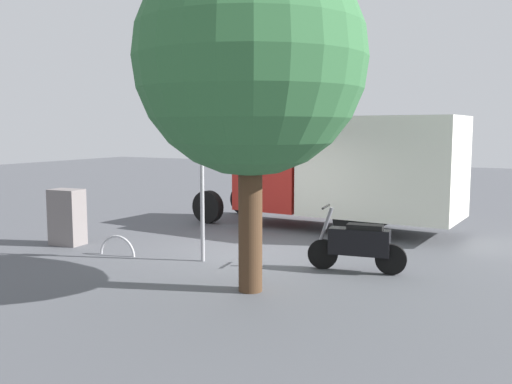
# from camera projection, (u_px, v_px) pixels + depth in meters

# --- Properties ---
(ground_plane) EXTENTS (60.00, 60.00, 0.00)m
(ground_plane) POSITION_uv_depth(u_px,v_px,m) (250.00, 253.00, 11.81)
(ground_plane) COLOR #4D4F55
(box_truck_near) EXTENTS (7.10, 2.58, 2.91)m
(box_truck_near) POSITION_uv_depth(u_px,v_px,m) (347.00, 168.00, 14.30)
(box_truck_near) COLOR black
(box_truck_near) RESTS_ON ground
(motorcycle) EXTENTS (1.81, 0.60, 1.20)m
(motorcycle) POSITION_uv_depth(u_px,v_px,m) (358.00, 244.00, 10.21)
(motorcycle) COLOR black
(motorcycle) RESTS_ON ground
(stop_sign) EXTENTS (0.71, 0.33, 3.30)m
(stop_sign) POSITION_uv_depth(u_px,v_px,m) (201.00, 150.00, 10.84)
(stop_sign) COLOR #9E9EA3
(stop_sign) RESTS_ON ground
(street_tree) EXTENTS (3.63, 3.63, 5.50)m
(street_tree) POSITION_uv_depth(u_px,v_px,m) (250.00, 61.00, 8.65)
(street_tree) COLOR #47301E
(street_tree) RESTS_ON ground
(utility_cabinet) EXTENTS (0.76, 0.54, 1.26)m
(utility_cabinet) POSITION_uv_depth(u_px,v_px,m) (67.00, 217.00, 12.61)
(utility_cabinet) COLOR slate
(utility_cabinet) RESTS_ON ground
(bike_rack_hoop) EXTENTS (0.85, 0.15, 0.85)m
(bike_rack_hoop) POSITION_uv_depth(u_px,v_px,m) (117.00, 255.00, 11.61)
(bike_rack_hoop) COLOR #B7B7BC
(bike_rack_hoop) RESTS_ON ground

